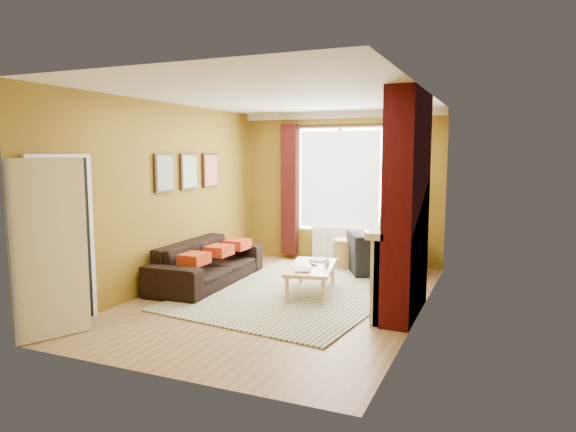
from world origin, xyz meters
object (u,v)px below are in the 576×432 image
(sofa, at_px, (208,262))
(armchair, at_px, (383,253))
(coffee_table, at_px, (311,269))
(floor_lamp, at_px, (409,198))
(wicker_stool, at_px, (344,254))

(sofa, distance_m, armchair, 2.93)
(sofa, xyz_separation_m, armchair, (2.40, 1.69, 0.03))
(coffee_table, xyz_separation_m, floor_lamp, (1.03, 1.98, 0.91))
(armchair, xyz_separation_m, coffee_table, (-0.68, -1.63, 0.01))
(wicker_stool, bearing_deg, floor_lamp, 8.62)
(sofa, relative_size, armchair, 2.06)
(armchair, distance_m, coffee_table, 1.76)
(sofa, bearing_deg, wicker_stool, -43.79)
(coffee_table, distance_m, wicker_stool, 1.82)
(armchair, relative_size, floor_lamp, 0.68)
(armchair, distance_m, wicker_stool, 0.76)
(coffee_table, bearing_deg, wicker_stool, 79.70)
(wicker_stool, xyz_separation_m, floor_lamp, (1.08, 0.16, 1.03))
(sofa, height_order, wicker_stool, sofa)
(sofa, bearing_deg, coffee_table, -90.07)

